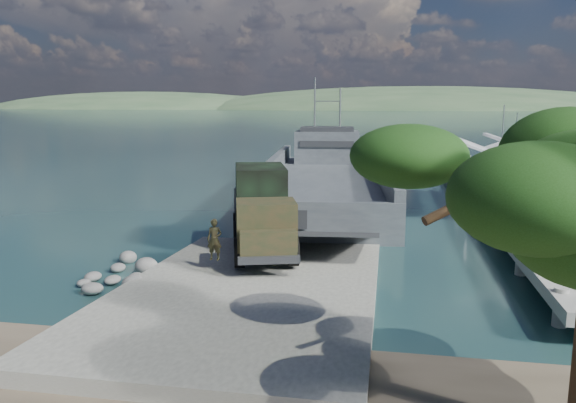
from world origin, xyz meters
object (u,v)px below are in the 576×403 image
object	(u,v)px
landing_craft	(324,187)
sailboat_near	(500,179)
pier	(499,191)
military_truck	(262,210)
sailboat_far	(514,173)
soldier	(215,248)
overhang_tree	(570,175)

from	to	relation	value
landing_craft	sailboat_near	distance (m)	19.47
pier	military_truck	size ratio (longest dim) A/B	4.91
military_truck	sailboat_near	distance (m)	34.38
sailboat_near	sailboat_far	bearing A→B (deg)	69.37
soldier	pier	bearing A→B (deg)	50.54
landing_craft	overhang_tree	world-z (taller)	landing_craft
landing_craft	military_truck	xyz separation A→B (m)	(-1.00, -18.50, 1.60)
pier	overhang_tree	bearing A→B (deg)	-97.86
soldier	sailboat_far	distance (m)	43.98
soldier	landing_craft	bearing A→B (deg)	84.72
landing_craft	military_truck	distance (m)	18.59
military_truck	overhang_tree	bearing A→B (deg)	-70.64
soldier	sailboat_far	world-z (taller)	sailboat_far
landing_craft	overhang_tree	size ratio (longest dim) A/B	4.36
sailboat_far	overhang_tree	distance (m)	50.37
military_truck	sailboat_far	size ratio (longest dim) A/B	1.32
sailboat_far	sailboat_near	bearing A→B (deg)	-130.52
soldier	sailboat_near	xyz separation A→B (m)	(18.05, 33.57, -1.00)
sailboat_far	landing_craft	bearing A→B (deg)	-153.58
sailboat_near	pier	bearing A→B (deg)	-97.34
soldier	overhang_tree	xyz separation A→B (m)	(11.18, -10.24, 4.81)
sailboat_far	overhang_tree	xyz separation A→B (m)	(-9.26, -49.16, 5.86)
military_truck	soldier	distance (m)	3.99
pier	sailboat_near	bearing A→B (deg)	79.24
sailboat_near	landing_craft	bearing A→B (deg)	-140.48
overhang_tree	sailboat_near	bearing A→B (deg)	81.10
sailboat_near	soldier	bearing A→B (deg)	-114.85
landing_craft	soldier	bearing A→B (deg)	-101.35
pier	overhang_tree	xyz separation A→B (m)	(-3.87, -28.07, 4.62)
pier	military_truck	distance (m)	19.79
pier	landing_craft	distance (m)	13.45
military_truck	overhang_tree	size ratio (longest dim) A/B	1.05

